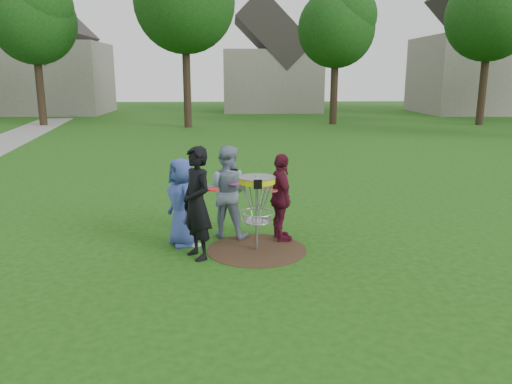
{
  "coord_description": "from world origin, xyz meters",
  "views": [
    {
      "loc": [
        -0.43,
        -8.48,
        3.08
      ],
      "look_at": [
        0.0,
        0.3,
        1.0
      ],
      "focal_mm": 35.0,
      "sensor_mm": 36.0,
      "label": 1
    }
  ],
  "objects_px": {
    "player_blue": "(182,202)",
    "player_maroon": "(281,198)",
    "player_grey": "(227,192)",
    "disc_golf_basket": "(257,195)",
    "player_black": "(197,203)"
  },
  "relations": [
    {
      "from": "player_grey",
      "to": "player_blue",
      "type": "bearing_deg",
      "value": 45.13
    },
    {
      "from": "player_maroon",
      "to": "disc_golf_basket",
      "type": "distance_m",
      "value": 0.74
    },
    {
      "from": "player_blue",
      "to": "disc_golf_basket",
      "type": "relative_size",
      "value": 1.17
    },
    {
      "from": "player_grey",
      "to": "player_maroon",
      "type": "bearing_deg",
      "value": -179.34
    },
    {
      "from": "player_blue",
      "to": "player_grey",
      "type": "height_order",
      "value": "player_grey"
    },
    {
      "from": "player_black",
      "to": "disc_golf_basket",
      "type": "height_order",
      "value": "player_black"
    },
    {
      "from": "player_blue",
      "to": "player_maroon",
      "type": "xyz_separation_m",
      "value": [
        1.83,
        0.16,
        0.02
      ]
    },
    {
      "from": "player_grey",
      "to": "disc_golf_basket",
      "type": "xyz_separation_m",
      "value": [
        0.54,
        -0.81,
        0.13
      ]
    },
    {
      "from": "player_blue",
      "to": "player_maroon",
      "type": "distance_m",
      "value": 1.84
    },
    {
      "from": "player_blue",
      "to": "player_maroon",
      "type": "bearing_deg",
      "value": 67.48
    },
    {
      "from": "player_grey",
      "to": "player_maroon",
      "type": "height_order",
      "value": "player_grey"
    },
    {
      "from": "player_blue",
      "to": "player_black",
      "type": "xyz_separation_m",
      "value": [
        0.32,
        -0.69,
        0.15
      ]
    },
    {
      "from": "player_black",
      "to": "player_maroon",
      "type": "height_order",
      "value": "player_black"
    },
    {
      "from": "player_maroon",
      "to": "disc_golf_basket",
      "type": "relative_size",
      "value": 1.2
    },
    {
      "from": "player_blue",
      "to": "player_grey",
      "type": "relative_size",
      "value": 0.91
    }
  ]
}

